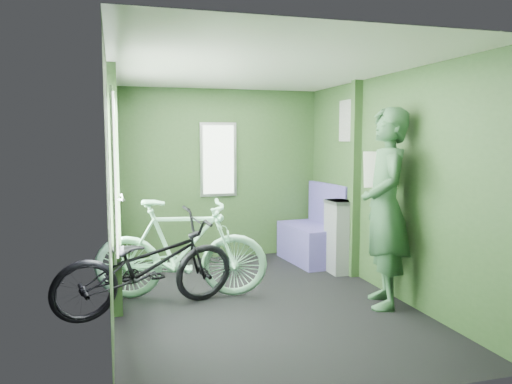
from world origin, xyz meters
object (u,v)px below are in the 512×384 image
passenger (385,208)px  bicycle_mint (182,299)px  bicycle_black (149,313)px  waste_box (340,237)px  bench_seat (313,239)px

passenger → bicycle_mint: bearing=-92.0°
passenger → bicycle_black: bearing=-81.7°
bicycle_mint → waste_box: 2.11m
bicycle_black → passenger: size_ratio=0.91×
bicycle_black → bench_seat: bearing=-74.7°
bicycle_mint → bench_seat: 2.20m
bicycle_black → waste_box: size_ratio=1.98×
bicycle_mint → waste_box: size_ratio=1.97×
bicycle_black → waste_box: 2.52m
bicycle_black → waste_box: (2.34, 0.82, 0.44)m
passenger → bench_seat: size_ratio=1.86×
bench_seat → bicycle_black: bearing=-152.9°
waste_box → bench_seat: size_ratio=0.85×
bicycle_mint → bench_seat: bench_seat is taller
bench_seat → waste_box: bearing=-84.4°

